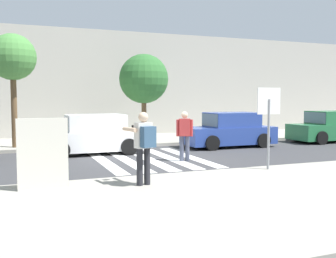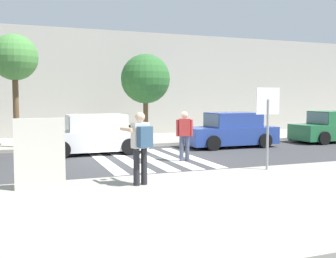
{
  "view_description": "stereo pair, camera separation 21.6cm",
  "coord_description": "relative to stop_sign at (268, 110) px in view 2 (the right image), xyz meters",
  "views": [
    {
      "loc": [
        -4.42,
        -13.1,
        2.18
      ],
      "look_at": [
        0.6,
        -0.2,
        1.1
      ],
      "focal_mm": 42.0,
      "sensor_mm": 36.0,
      "label": 1
    },
    {
      "loc": [
        -4.22,
        -13.17,
        2.18
      ],
      "look_at": [
        0.6,
        -0.2,
        1.1
      ],
      "focal_mm": 42.0,
      "sensor_mm": 36.0,
      "label": 2
    }
  ],
  "objects": [
    {
      "name": "pedestrian_crossing",
      "position": [
        -1.3,
        3.01,
        -0.87
      ],
      "size": [
        0.55,
        0.35,
        1.72
      ],
      "color": "#474C60",
      "rests_on": "ground"
    },
    {
      "name": "parked_car_white",
      "position": [
        -3.94,
        5.98,
        -1.12
      ],
      "size": [
        4.1,
        1.92,
        1.55
      ],
      "color": "white",
      "rests_on": "ground"
    },
    {
      "name": "street_tree_west",
      "position": [
        -6.8,
        8.11,
        1.98
      ],
      "size": [
        1.91,
        1.91,
        4.7
      ],
      "color": "brown",
      "rests_on": "sidewalk_far"
    },
    {
      "name": "sidewalk_far",
      "position": [
        -2.34,
        9.68,
        -1.77
      ],
      "size": [
        60.0,
        4.8,
        0.14
      ],
      "primitive_type": "cube",
      "color": "#9E998C",
      "rests_on": "ground"
    },
    {
      "name": "stop_sign",
      "position": [
        0.0,
        0.0,
        0.0
      ],
      "size": [
        0.76,
        0.08,
        2.35
      ],
      "color": "gray",
      "rests_on": "sidewalk_near"
    },
    {
      "name": "ground_plane",
      "position": [
        -2.34,
        3.68,
        -1.84
      ],
      "size": [
        120.0,
        120.0,
        0.0
      ],
      "primitive_type": "plane",
      "color": "#38383A"
    },
    {
      "name": "parked_car_green",
      "position": [
        8.0,
        5.98,
        -1.12
      ],
      "size": [
        4.1,
        1.92,
        1.55
      ],
      "color": "#236B3D",
      "rests_on": "ground"
    },
    {
      "name": "crosswalk_stripe_0",
      "position": [
        -3.94,
        3.88,
        -1.84
      ],
      "size": [
        0.44,
        5.2,
        0.01
      ],
      "primitive_type": "cube",
      "color": "silver",
      "rests_on": "ground"
    },
    {
      "name": "crosswalk_stripe_2",
      "position": [
        -2.34,
        3.88,
        -1.84
      ],
      "size": [
        0.44,
        5.2,
        0.01
      ],
      "primitive_type": "cube",
      "color": "silver",
      "rests_on": "ground"
    },
    {
      "name": "sidewalk_near",
      "position": [
        -2.34,
        -2.52,
        -1.77
      ],
      "size": [
        60.0,
        6.0,
        0.14
      ],
      "primitive_type": "cube",
      "color": "#9E998C",
      "rests_on": "ground"
    },
    {
      "name": "crosswalk_stripe_1",
      "position": [
        -3.14,
        3.88,
        -1.84
      ],
      "size": [
        0.44,
        5.2,
        0.01
      ],
      "primitive_type": "cube",
      "color": "silver",
      "rests_on": "ground"
    },
    {
      "name": "building_facade_far",
      "position": [
        -2.34,
        14.08,
        1.11
      ],
      "size": [
        56.0,
        4.0,
        5.92
      ],
      "primitive_type": "cube",
      "color": "#ADA89E",
      "rests_on": "ground"
    },
    {
      "name": "advertising_board",
      "position": [
        -6.21,
        -0.27,
        -0.9
      ],
      "size": [
        1.1,
        0.12,
        1.6
      ],
      "color": "beige",
      "rests_on": "sidewalk_near"
    },
    {
      "name": "street_tree_center",
      "position": [
        -0.93,
        8.77,
        1.26
      ],
      "size": [
        2.38,
        2.38,
        4.17
      ],
      "color": "brown",
      "rests_on": "sidewalk_far"
    },
    {
      "name": "parked_car_blue",
      "position": [
        2.2,
        5.98,
        -1.12
      ],
      "size": [
        4.1,
        1.92,
        1.55
      ],
      "color": "#284293",
      "rests_on": "ground"
    },
    {
      "name": "crosswalk_stripe_4",
      "position": [
        -0.74,
        3.88,
        -1.84
      ],
      "size": [
        0.44,
        5.2,
        0.01
      ],
      "primitive_type": "cube",
      "color": "silver",
      "rests_on": "ground"
    },
    {
      "name": "photographer_with_backpack",
      "position": [
        -3.98,
        -0.71,
        -0.68
      ],
      "size": [
        0.69,
        0.91,
        1.72
      ],
      "color": "#232328",
      "rests_on": "sidewalk_near"
    },
    {
      "name": "crosswalk_stripe_3",
      "position": [
        -1.54,
        3.88,
        -1.84
      ],
      "size": [
        0.44,
        5.2,
        0.01
      ],
      "primitive_type": "cube",
      "color": "silver",
      "rests_on": "ground"
    }
  ]
}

